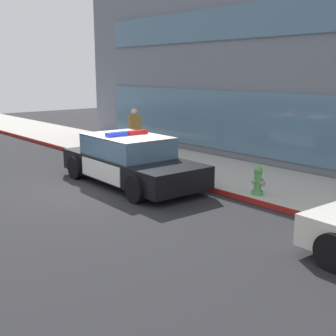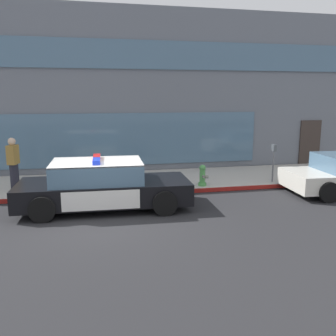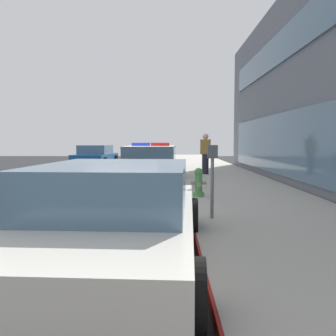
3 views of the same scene
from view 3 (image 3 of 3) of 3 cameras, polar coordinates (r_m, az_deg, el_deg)
The scene contains 9 objects.
ground at distance 12.78m, azimuth -7.22°, elevation -2.74°, with size 48.00×48.00×0.00m, color #262628.
sidewalk at distance 12.83m, azimuth 9.64°, elevation -2.41°, with size 48.00×3.36×0.15m, color #B2ADA3.
curb_red_paint at distance 12.67m, azimuth 2.05°, elevation -2.43°, with size 28.80×0.04×0.14m, color maroon.
police_cruiser at distance 12.63m, azimuth -2.80°, elevation 0.30°, with size 4.87×2.25×1.49m.
fire_hydrant at distance 9.26m, azimuth 4.83°, elevation -2.30°, with size 0.34×0.39×0.73m.
car_down_street at distance 4.50m, azimuth -8.31°, elevation -7.71°, with size 4.62×2.28×1.29m.
car_far_lane at distance 22.58m, azimuth -11.33°, elevation 1.89°, with size 4.52×2.28×1.29m.
pedestrian_on_sidewalk at distance 15.42m, azimuth 5.92°, elevation 2.26°, with size 0.35×0.45×1.71m.
parking_meter at distance 6.60m, azimuth 7.00°, elevation 0.06°, with size 0.12×0.18×1.34m.
Camera 3 is at (12.57, 1.67, 1.57)m, focal length 38.67 mm.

